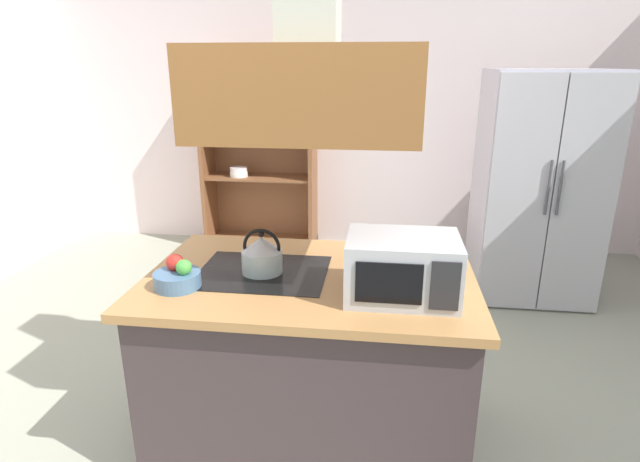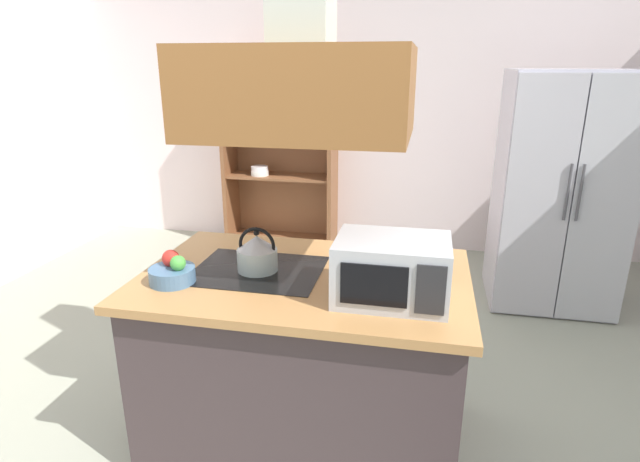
% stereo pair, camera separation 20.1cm
% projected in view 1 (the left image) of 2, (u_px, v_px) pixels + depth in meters
% --- Properties ---
extents(ground_plane, '(7.80, 7.80, 0.00)m').
position_uv_depth(ground_plane, '(300.00, 424.00, 2.72)').
color(ground_plane, '#999C89').
extents(wall_back, '(6.00, 0.12, 2.70)m').
position_uv_depth(wall_back, '(347.00, 114.00, 5.13)').
color(wall_back, silver).
rests_on(wall_back, ground).
extents(kitchen_island, '(1.51, 0.99, 0.90)m').
position_uv_depth(kitchen_island, '(311.00, 359.00, 2.50)').
color(kitchen_island, '#403334').
rests_on(kitchen_island, ground).
extents(range_hood, '(0.90, 0.70, 1.16)m').
position_uv_depth(range_hood, '(309.00, 67.00, 2.07)').
color(range_hood, '#935C2D').
extents(refrigerator, '(0.90, 0.77, 1.80)m').
position_uv_depth(refrigerator, '(538.00, 188.00, 4.03)').
color(refrigerator, '#B8B5C5').
rests_on(refrigerator, ground).
extents(dish_cabinet, '(1.13, 0.40, 1.83)m').
position_uv_depth(dish_cabinet, '(260.00, 169.00, 5.20)').
color(dish_cabinet, brown).
rests_on(dish_cabinet, ground).
extents(kettle, '(0.19, 0.19, 0.21)m').
position_uv_depth(kettle, '(262.00, 254.00, 2.36)').
color(kettle, '#B1C1BE').
rests_on(kettle, kitchen_island).
extents(cutting_board, '(0.37, 0.29, 0.02)m').
position_uv_depth(cutting_board, '(401.00, 252.00, 2.63)').
color(cutting_board, '#A97D55').
rests_on(cutting_board, kitchen_island).
extents(microwave, '(0.46, 0.35, 0.26)m').
position_uv_depth(microwave, '(402.00, 267.00, 2.10)').
color(microwave, '#B7BABF').
rests_on(microwave, kitchen_island).
extents(fruit_bowl, '(0.20, 0.20, 0.14)m').
position_uv_depth(fruit_bowl, '(178.00, 276.00, 2.22)').
color(fruit_bowl, '#4C7299').
rests_on(fruit_bowl, kitchen_island).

